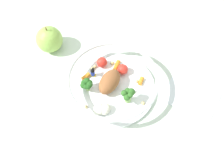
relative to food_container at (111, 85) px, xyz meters
name	(u,v)px	position (x,y,z in m)	size (l,w,h in m)	color
ground_plane	(115,90)	(-0.01, 0.01, -0.03)	(2.40, 2.40, 0.00)	silver
food_container	(111,85)	(0.00, 0.00, 0.00)	(0.25, 0.25, 0.07)	white
loose_apple	(49,39)	(-0.07, -0.23, 0.01)	(0.08, 0.08, 0.09)	#8CB74C
folded_napkin	(191,96)	(-0.07, 0.22, -0.03)	(0.11, 0.14, 0.01)	white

